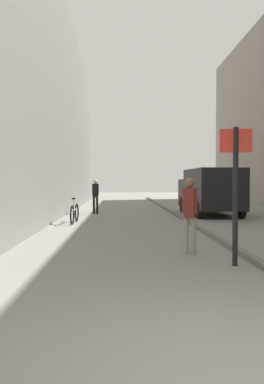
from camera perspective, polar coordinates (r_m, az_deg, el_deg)
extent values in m
plane|color=gray|center=(14.83, 2.11, -4.52)|extent=(80.00, 80.00, 0.00)
cube|color=slate|center=(15.74, -18.96, 14.04)|extent=(3.82, 40.00, 9.99)
cube|color=#615F5B|center=(15.01, 8.16, -4.23)|extent=(0.16, 40.00, 0.12)
cylinder|color=black|center=(18.11, -6.01, -2.14)|extent=(0.12, 0.12, 0.81)
cylinder|color=black|center=(18.05, -5.50, -2.15)|extent=(0.12, 0.12, 0.81)
cube|color=black|center=(18.04, -5.76, 0.22)|extent=(0.27, 0.25, 0.69)
cylinder|color=black|center=(18.09, -6.12, 0.39)|extent=(0.10, 0.10, 0.58)
cylinder|color=black|center=(18.00, -5.40, 0.38)|extent=(0.10, 0.10, 0.58)
sphere|color=tan|center=(18.04, -5.77, 1.66)|extent=(0.22, 0.22, 0.22)
cylinder|color=gray|center=(8.15, 8.44, -6.79)|extent=(0.12, 0.12, 0.79)
cylinder|color=gray|center=(8.12, 9.60, -6.83)|extent=(0.12, 0.12, 0.79)
cube|color=maroon|center=(8.06, 9.04, -1.69)|extent=(0.27, 0.25, 0.67)
cylinder|color=maroon|center=(8.08, 8.21, -1.32)|extent=(0.09, 0.09, 0.57)
cylinder|color=maroon|center=(8.04, 9.88, -1.35)|extent=(0.09, 0.09, 0.57)
sphere|color=brown|center=(8.05, 9.05, 1.46)|extent=(0.22, 0.22, 0.22)
cube|color=black|center=(17.09, 12.65, 0.48)|extent=(2.17, 3.56, 1.84)
cube|color=black|center=(19.43, 10.59, -0.05)|extent=(2.09, 1.43, 1.38)
cube|color=black|center=(19.88, 10.25, 0.86)|extent=(1.71, 0.10, 0.61)
cylinder|color=black|center=(19.11, 8.02, -1.95)|extent=(0.25, 0.81, 0.80)
cylinder|color=black|center=(19.58, 13.29, -1.90)|extent=(0.25, 0.81, 0.80)
cylinder|color=black|center=(15.88, 10.53, -2.69)|extent=(0.25, 0.81, 0.80)
cylinder|color=black|center=(16.44, 16.75, -2.58)|extent=(0.25, 0.81, 0.80)
cylinder|color=black|center=(7.07, 15.91, -0.73)|extent=(0.10, 0.10, 2.60)
cube|color=red|center=(7.10, 15.98, 7.76)|extent=(0.60, 0.10, 0.44)
torus|color=black|center=(14.61, -8.66, -3.21)|extent=(0.09, 0.72, 0.72)
torus|color=black|center=(13.58, -9.37, -3.57)|extent=(0.09, 0.72, 0.72)
cylinder|color=#B7B7BC|center=(14.09, -9.00, -2.78)|extent=(0.09, 0.95, 0.05)
cylinder|color=#B7B7BC|center=(13.88, -9.14, -1.93)|extent=(0.04, 0.04, 0.40)
cube|color=black|center=(13.87, -9.14, -1.02)|extent=(0.11, 0.24, 0.06)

